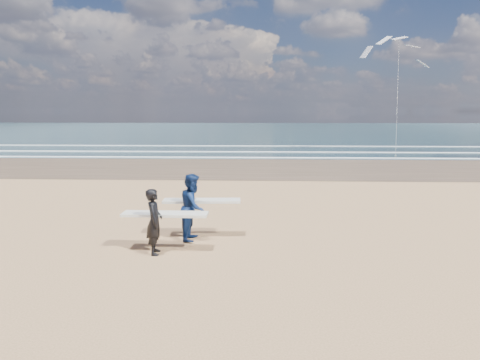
{
  "coord_description": "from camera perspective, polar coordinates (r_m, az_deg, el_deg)",
  "views": [
    {
      "loc": [
        2.69,
        -9.81,
        3.56
      ],
      "look_at": [
        2.01,
        6.0,
        1.01
      ],
      "focal_mm": 32.0,
      "sensor_mm": 36.0,
      "label": 1
    }
  ],
  "objects": [
    {
      "name": "surfer_far",
      "position": [
        11.99,
        -6.19,
        -3.53
      ],
      "size": [
        2.23,
        1.15,
        1.86
      ],
      "color": "#0D204B",
      "rests_on": "ground"
    },
    {
      "name": "foam_breakers",
      "position": [
        41.82,
        26.97,
        3.34
      ],
      "size": [
        220.0,
        11.7,
        0.05
      ],
      "color": "white",
      "rests_on": "ground"
    },
    {
      "name": "kite_1",
      "position": [
        38.52,
        20.3,
        12.19
      ],
      "size": [
        5.78,
        4.74,
        10.81
      ],
      "color": "slate",
      "rests_on": "ground"
    },
    {
      "name": "ocean",
      "position": [
        83.7,
        14.51,
        6.43
      ],
      "size": [
        220.0,
        100.0,
        0.02
      ],
      "primitive_type": "cube",
      "color": "#193137",
      "rests_on": "ground"
    },
    {
      "name": "surfer_near",
      "position": [
        10.98,
        -11.12,
        -5.29
      ],
      "size": [
        2.2,
        0.95,
        1.67
      ],
      "color": "black",
      "rests_on": "ground"
    }
  ]
}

